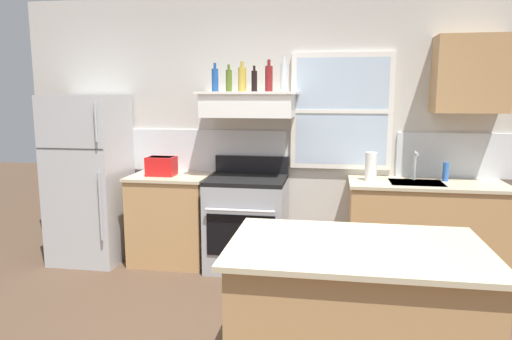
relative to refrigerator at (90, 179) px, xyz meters
name	(u,v)px	position (x,y,z in m)	size (l,w,h in m)	color
back_wall	(280,130)	(1.93, 0.39, 0.50)	(5.40, 0.11, 2.70)	beige
refrigerator	(90,179)	(0.00, 0.00, 0.00)	(0.70, 0.72, 1.71)	#B7BABC
counter_left_of_stove	(171,218)	(0.85, 0.06, -0.40)	(0.79, 0.63, 0.91)	tan
toaster	(161,166)	(0.78, 0.02, 0.15)	(0.30, 0.20, 0.19)	red
stove_range	(247,222)	(1.65, 0.02, -0.39)	(0.76, 0.69, 1.09)	#9EA0A5
range_hood_shelf	(248,104)	(1.65, 0.12, 0.77)	(0.96, 0.52, 0.24)	white
bottle_blue_liqueur	(215,80)	(1.31, 0.14, 1.01)	(0.07, 0.07, 0.28)	#1E478C
bottle_olive_oil_square	(229,80)	(1.45, 0.14, 1.00)	(0.06, 0.06, 0.26)	#4C601E
bottle_champagne_gold_foil	(242,79)	(1.58, 0.15, 1.01)	(0.08, 0.08, 0.29)	#B29333
bottle_balsamic_dark	(254,81)	(1.71, 0.11, 0.99)	(0.06, 0.06, 0.25)	black
bottle_red_label_wine	(269,78)	(1.85, 0.13, 1.02)	(0.07, 0.07, 0.30)	maroon
bottle_clear_tall	(284,77)	(2.00, 0.11, 1.03)	(0.06, 0.06, 0.33)	silver
counter_right_with_sink	(424,229)	(3.35, 0.06, -0.40)	(1.43, 0.63, 0.91)	tan
sink_faucet	(415,162)	(3.25, 0.16, 0.23)	(0.03, 0.17, 0.28)	silver
paper_towel_roll	(371,167)	(2.83, 0.06, 0.19)	(0.11, 0.11, 0.27)	white
dish_soap_bottle	(446,172)	(3.53, 0.16, 0.14)	(0.06, 0.06, 0.18)	blue
kitchen_island	(354,322)	(2.61, -1.90, -0.40)	(1.40, 0.90, 0.91)	tan
upper_cabinet_right	(471,74)	(3.70, 0.20, 1.04)	(0.64, 0.32, 0.70)	tan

